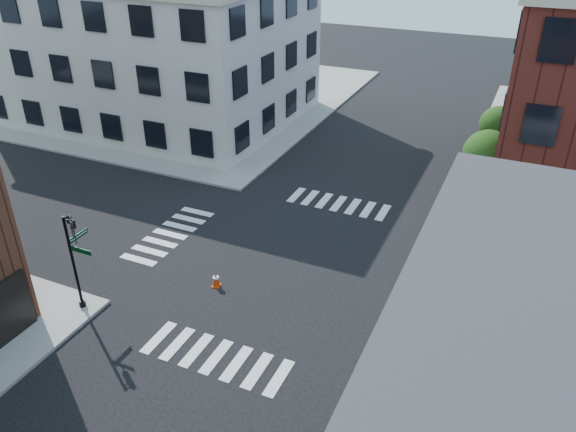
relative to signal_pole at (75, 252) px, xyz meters
The scene contains 7 objects.
ground 9.90m from the signal_pole, 44.81° to the left, with size 120.00×120.00×0.00m, color black.
sidewalk_nw 31.27m from the signal_pole, 117.29° to the left, with size 30.00×30.00×0.15m, color gray.
building_nw 25.92m from the signal_pole, 118.43° to the left, with size 22.00×16.00×11.00m, color beige.
tree_near 21.94m from the signal_pole, 49.38° to the left, with size 2.69×2.69×4.49m.
tree_far 26.78m from the signal_pole, 57.77° to the left, with size 2.43×2.43×4.07m.
signal_pole is the anchor object (origin of this frame).
traffic_cone 6.23m from the signal_pole, 40.32° to the left, with size 0.44×0.44×0.73m.
Camera 1 is at (9.29, -20.76, 15.44)m, focal length 35.00 mm.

